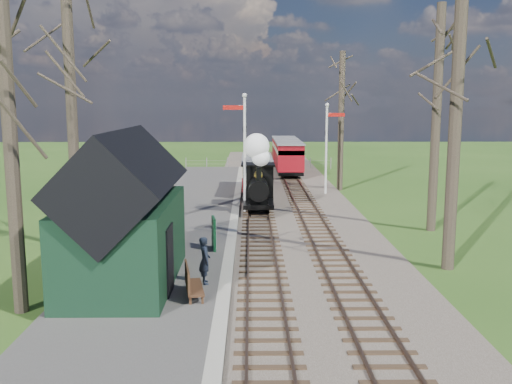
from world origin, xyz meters
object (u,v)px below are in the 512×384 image
at_px(red_carriage_b, 285,151).
at_px(bench, 191,282).
at_px(sign_board, 214,233).
at_px(locomotive, 258,177).
at_px(semaphore_far, 328,142).
at_px(red_carriage_a, 289,158).
at_px(person, 205,260).
at_px(coach, 257,173).
at_px(semaphore_near, 243,144).
at_px(station_shed, 124,217).

bearing_deg(red_carriage_b, bench, -98.02).
bearing_deg(sign_board, locomotive, 77.71).
xyz_separation_m(semaphore_far, red_carriage_b, (-1.77, 14.36, -1.85)).
distance_m(sign_board, bench, 5.32).
bearing_deg(semaphore_far, red_carriage_a, 101.32).
bearing_deg(red_carriage_a, person, -99.31).
xyz_separation_m(coach, sign_board, (-1.80, -14.28, -0.56)).
bearing_deg(bench, semaphore_near, 84.10).
bearing_deg(locomotive, coach, 89.89).
xyz_separation_m(station_shed, locomotive, (4.29, 12.19, -0.38)).
height_order(semaphore_near, coach, semaphore_near).
bearing_deg(station_shed, bench, -31.92).
height_order(station_shed, person, station_shed).
height_order(locomotive, sign_board, locomotive).
distance_m(semaphore_far, coach, 4.80).
height_order(semaphore_far, bench, semaphore_far).
relative_size(semaphore_far, red_carriage_a, 1.12).
height_order(red_carriage_a, red_carriage_b, same).
relative_size(coach, sign_board, 5.19).
relative_size(station_shed, person, 4.27).
distance_m(locomotive, coach, 6.08).
distance_m(station_shed, red_carriage_b, 33.10).
xyz_separation_m(station_shed, coach, (4.30, 18.25, -0.88)).
height_order(semaphore_near, bench, semaphore_near).
height_order(locomotive, bench, locomotive).
distance_m(station_shed, coach, 18.77).
distance_m(station_shed, bench, 3.02).
xyz_separation_m(semaphore_far, bench, (-6.52, -19.34, -2.73)).
relative_size(sign_board, person, 0.85).
distance_m(semaphore_far, bench, 20.59).
relative_size(coach, red_carriage_b, 1.27).
relative_size(semaphore_near, semaphore_far, 1.09).
height_order(station_shed, red_carriage_a, station_shed).
bearing_deg(coach, person, -95.67).
xyz_separation_m(red_carriage_a, sign_board, (-4.40, -22.89, -0.68)).
xyz_separation_m(red_carriage_b, sign_board, (-4.40, -28.39, -0.68)).
height_order(locomotive, red_carriage_a, locomotive).
relative_size(red_carriage_a, sign_board, 4.10).
distance_m(coach, sign_board, 14.40).
distance_m(red_carriage_a, person, 27.37).
relative_size(semaphore_near, sign_board, 4.97).
bearing_deg(red_carriage_b, station_shed, -102.03).
relative_size(bench, person, 1.11).
xyz_separation_m(locomotive, person, (-1.82, -12.33, -0.95)).
bearing_deg(bench, semaphore_far, 71.37).
height_order(bench, person, person).
xyz_separation_m(locomotive, red_carriage_b, (2.61, 20.17, -0.39)).
distance_m(semaphore_far, locomotive, 7.43).
bearing_deg(station_shed, red_carriage_b, 77.97).
distance_m(semaphore_far, red_carriage_b, 14.59).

